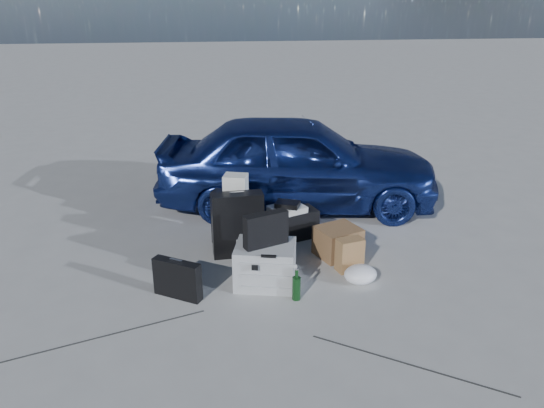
# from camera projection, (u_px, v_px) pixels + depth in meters

# --- Properties ---
(ground) EXTENTS (60.00, 60.00, 0.00)m
(ground) POSITION_uv_depth(u_px,v_px,m) (272.00, 293.00, 5.09)
(ground) COLOR #ACACA7
(ground) RESTS_ON ground
(car) EXTENTS (3.82, 2.01, 1.24)m
(car) POSITION_uv_depth(u_px,v_px,m) (297.00, 162.00, 6.99)
(car) COLOR #233A93
(car) RESTS_ON ground
(pelican_case) EXTENTS (0.67, 0.59, 0.42)m
(pelican_case) POSITION_uv_depth(u_px,v_px,m) (265.00, 264.00, 5.18)
(pelican_case) COLOR #AFB2B5
(pelican_case) RESTS_ON ground
(laptop_bag) EXTENTS (0.45, 0.26, 0.33)m
(laptop_bag) POSITION_uv_depth(u_px,v_px,m) (266.00, 229.00, 5.05)
(laptop_bag) COLOR black
(laptop_bag) RESTS_ON pelican_case
(briefcase) EXTENTS (0.46, 0.35, 0.37)m
(briefcase) POSITION_uv_depth(u_px,v_px,m) (177.00, 279.00, 4.96)
(briefcase) COLOR black
(briefcase) RESTS_ON ground
(suitcase_left) EXTENTS (0.56, 0.22, 0.71)m
(suitcase_left) POSITION_uv_depth(u_px,v_px,m) (238.00, 225.00, 5.72)
(suitcase_left) COLOR black
(suitcase_left) RESTS_ON ground
(suitcase_right) EXTENTS (0.54, 0.38, 0.61)m
(suitcase_right) POSITION_uv_depth(u_px,v_px,m) (235.00, 218.00, 6.02)
(suitcase_right) COLOR black
(suitcase_right) RESTS_ON ground
(white_carton) EXTENTS (0.30, 0.27, 0.20)m
(white_carton) POSITION_uv_depth(u_px,v_px,m) (236.00, 184.00, 5.88)
(white_carton) COLOR silver
(white_carton) RESTS_ON suitcase_right
(duffel_bag) EXTENTS (0.73, 0.48, 0.34)m
(duffel_bag) POSITION_uv_depth(u_px,v_px,m) (288.00, 225.00, 6.17)
(duffel_bag) COLOR black
(duffel_bag) RESTS_ON ground
(flat_box_white) EXTENTS (0.47, 0.42, 0.07)m
(flat_box_white) POSITION_uv_depth(u_px,v_px,m) (287.00, 209.00, 6.10)
(flat_box_white) COLOR silver
(flat_box_white) RESTS_ON duffel_bag
(flat_box_black) EXTENTS (0.32, 0.28, 0.06)m
(flat_box_black) POSITION_uv_depth(u_px,v_px,m) (287.00, 204.00, 6.07)
(flat_box_black) COLOR black
(flat_box_black) RESTS_ON flat_box_white
(kraft_bag) EXTENTS (0.30, 0.22, 0.35)m
(kraft_bag) POSITION_uv_depth(u_px,v_px,m) (350.00, 255.00, 5.45)
(kraft_bag) COLOR #AA6E4A
(kraft_bag) RESTS_ON ground
(cardboard_box) EXTENTS (0.54, 0.51, 0.32)m
(cardboard_box) POSITION_uv_depth(u_px,v_px,m) (338.00, 242.00, 5.77)
(cardboard_box) COLOR brown
(cardboard_box) RESTS_ON ground
(plastic_bag) EXTENTS (0.38, 0.34, 0.18)m
(plastic_bag) POSITION_uv_depth(u_px,v_px,m) (360.00, 274.00, 5.24)
(plastic_bag) COLOR white
(plastic_bag) RESTS_ON ground
(green_bottle) EXTENTS (0.10, 0.10, 0.31)m
(green_bottle) POSITION_uv_depth(u_px,v_px,m) (296.00, 284.00, 4.92)
(green_bottle) COLOR black
(green_bottle) RESTS_ON ground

